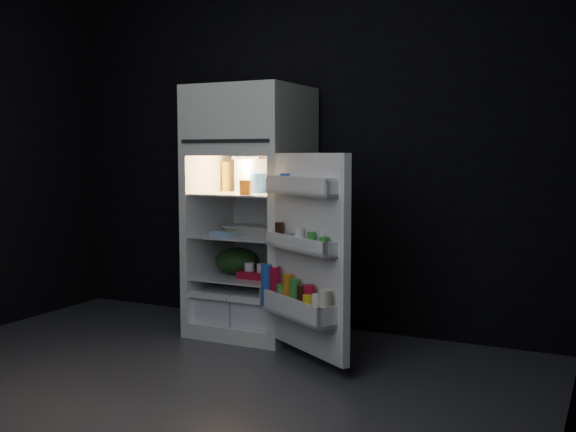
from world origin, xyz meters
The scene contains 18 objects.
floor centered at (0.00, 0.00, 0.00)m, with size 4.00×3.40×0.00m, color #46464B.
wall_back centered at (0.00, 1.70, 1.35)m, with size 4.00×0.00×2.70m, color black.
wall_right centered at (2.00, 0.00, 1.35)m, with size 0.00×3.40×2.70m, color black.
refrigerator centered at (-0.20, 1.32, 0.96)m, with size 0.76×0.71×1.78m.
fridge_door centered at (0.49, 0.74, 0.68)m, with size 0.71×0.55×1.22m.
milk_jug centered at (-0.24, 1.37, 1.15)m, with size 0.17×0.17×0.24m, color white.
mayo_jar centered at (-0.13, 1.29, 1.10)m, with size 0.12×0.12×0.14m, color #204FAF.
jam_jar centered at (0.04, 1.28, 1.09)m, with size 0.09×0.09×0.13m, color black.
amber_bottle centered at (-0.47, 1.42, 1.14)m, with size 0.07×0.07×0.22m, color #B78F1D.
small_carton centered at (-0.11, 1.08, 1.08)m, with size 0.07×0.05×0.10m, color orange.
egg_carton centered at (-0.08, 1.20, 0.76)m, with size 0.28×0.10×0.07m, color gray.
pie centered at (-0.32, 1.39, 0.75)m, with size 0.27×0.27×0.04m, color tan.
flat_package centered at (-0.30, 1.08, 0.75)m, with size 0.18×0.09×0.04m, color #84A9CC.
wrapped_pkg centered at (0.06, 1.46, 0.75)m, with size 0.12×0.10×0.05m, color beige.
produce_bag centered at (-0.30, 1.28, 0.52)m, with size 0.33×0.28×0.20m, color #193815.
yogurt_tray centered at (-0.09, 1.19, 0.45)m, with size 0.26×0.14×0.05m, color #A60E28.
small_can_red centered at (-0.09, 1.45, 0.47)m, with size 0.07×0.07×0.09m, color #A60E28.
small_can_silver centered at (0.02, 1.37, 0.47)m, with size 0.06×0.06×0.09m, color #B3B3B8.
Camera 1 is at (2.20, -2.92, 1.31)m, focal length 42.00 mm.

